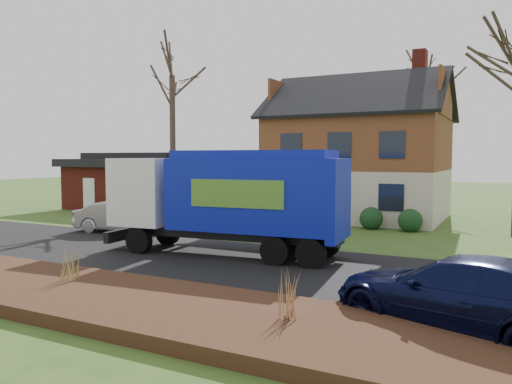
% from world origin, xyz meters
% --- Properties ---
extents(ground, '(120.00, 120.00, 0.00)m').
position_xyz_m(ground, '(0.00, 0.00, 0.00)').
color(ground, '#2F4F1A').
rests_on(ground, ground).
extents(road, '(80.00, 7.00, 0.02)m').
position_xyz_m(road, '(0.00, 0.00, 0.01)').
color(road, black).
rests_on(road, ground).
extents(mulch_verge, '(80.00, 3.50, 0.30)m').
position_xyz_m(mulch_verge, '(0.00, -5.30, 0.15)').
color(mulch_verge, black).
rests_on(mulch_verge, ground).
extents(main_house, '(12.95, 8.95, 9.26)m').
position_xyz_m(main_house, '(1.49, 13.91, 4.03)').
color(main_house, beige).
rests_on(main_house, ground).
extents(ranch_house, '(9.80, 8.20, 3.70)m').
position_xyz_m(ranch_house, '(-12.00, 13.00, 1.81)').
color(ranch_house, maroon).
rests_on(ranch_house, ground).
extents(garbage_truck, '(8.67, 3.03, 3.64)m').
position_xyz_m(garbage_truck, '(1.04, 1.09, 2.10)').
color(garbage_truck, black).
rests_on(garbage_truck, ground).
extents(silver_sedan, '(4.52, 2.35, 1.42)m').
position_xyz_m(silver_sedan, '(-5.98, 3.45, 0.71)').
color(silver_sedan, '#93969A').
rests_on(silver_sedan, ground).
extents(navy_wagon, '(5.56, 3.57, 1.50)m').
position_xyz_m(navy_wagon, '(8.91, -3.40, 0.75)').
color(navy_wagon, black).
rests_on(navy_wagon, ground).
extents(tree_front_west, '(3.82, 3.82, 11.36)m').
position_xyz_m(tree_front_west, '(-8.15, 10.17, 9.36)').
color(tree_front_west, '#453329').
rests_on(tree_front_west, ground).
extents(tree_back, '(3.85, 3.85, 12.20)m').
position_xyz_m(tree_back, '(4.14, 23.13, 10.17)').
color(tree_back, '#3D3525').
rests_on(tree_back, ground).
extents(grass_clump_mid, '(0.34, 0.28, 0.94)m').
position_xyz_m(grass_clump_mid, '(-0.13, -4.90, 0.77)').
color(grass_clump_mid, '#9D8D45').
rests_on(grass_clump_mid, mulch_verge).
extents(grass_clump_east, '(0.38, 0.31, 0.95)m').
position_xyz_m(grass_clump_east, '(6.01, -5.01, 0.77)').
color(grass_clump_east, '#A57548').
rests_on(grass_clump_east, mulch_verge).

